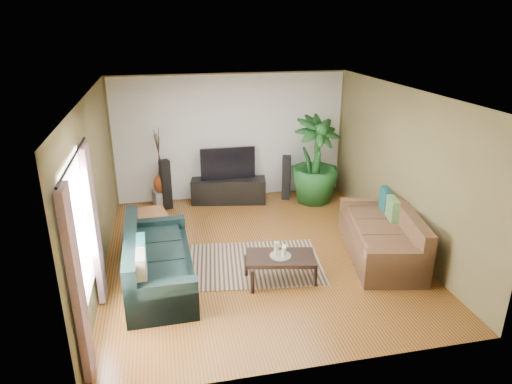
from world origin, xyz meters
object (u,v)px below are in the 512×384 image
object	(u,v)px
sofa_right	(380,232)
coffee_table	(280,268)
tv_stand	(229,190)
speaker_right	(286,178)
pedestal	(162,198)
sofa_left	(159,257)
television	(228,163)
potted_plant	(315,160)
speaker_left	(166,184)
side_table	(151,228)
vase	(161,184)

from	to	relation	value
sofa_right	coffee_table	distance (m)	1.91
coffee_table	tv_stand	size ratio (longest dim) A/B	0.65
speaker_right	pedestal	size ratio (longest dim) A/B	2.88
tv_stand	sofa_left	bearing A→B (deg)	-106.64
speaker_right	pedestal	world-z (taller)	speaker_right
television	potted_plant	distance (m)	1.85
tv_stand	pedestal	distance (m)	1.42
tv_stand	pedestal	xyz separation A→B (m)	(-1.41, 0.06, -0.09)
speaker_left	side_table	world-z (taller)	speaker_left
tv_stand	side_table	bearing A→B (deg)	-124.94
coffee_table	pedestal	bearing A→B (deg)	127.77
sofa_left	television	world-z (taller)	television
television	side_table	bearing A→B (deg)	-134.69
speaker_right	speaker_left	bearing A→B (deg)	-160.31
pedestal	coffee_table	bearing A→B (deg)	-63.63
side_table	vase	bearing A→B (deg)	82.42
speaker_right	side_table	bearing A→B (deg)	-131.67
television	pedestal	distance (m)	1.58
sofa_left	tv_stand	world-z (taller)	sofa_left
speaker_right	vase	size ratio (longest dim) A/B	2.25
television	sofa_left	bearing A→B (deg)	-116.58
sofa_right	speaker_right	size ratio (longest dim) A/B	2.23
vase	sofa_right	bearing A→B (deg)	-39.79
potted_plant	vase	xyz separation A→B (m)	(-3.23, 0.39, -0.43)
pedestal	side_table	distance (m)	1.72
potted_plant	pedestal	xyz separation A→B (m)	(-3.23, 0.39, -0.75)
sofa_left	sofa_right	distance (m)	3.61
potted_plant	coffee_table	bearing A→B (deg)	-117.30
sofa_left	side_table	size ratio (longest dim) A/B	3.69
coffee_table	pedestal	size ratio (longest dim) A/B	3.04
sofa_left	pedestal	bearing A→B (deg)	-2.81
side_table	sofa_left	bearing A→B (deg)	-84.25
vase	side_table	size ratio (longest dim) A/B	0.74
speaker_right	potted_plant	xyz separation A→B (m)	(0.55, -0.25, 0.43)
coffee_table	vase	world-z (taller)	vase
sofa_left	speaker_right	bearing A→B (deg)	-44.65
tv_stand	speaker_left	xyz separation A→B (m)	(-1.32, -0.06, 0.26)
pedestal	sofa_right	bearing A→B (deg)	-39.79
pedestal	side_table	bearing A→B (deg)	-97.58
sofa_right	tv_stand	xyz separation A→B (m)	(-2.11, 2.87, -0.16)
speaker_right	vase	distance (m)	2.68
tv_stand	potted_plant	xyz separation A→B (m)	(1.82, -0.32, 0.66)
speaker_left	potted_plant	distance (m)	3.17
sofa_left	coffee_table	bearing A→B (deg)	-102.06
speaker_left	speaker_right	world-z (taller)	speaker_left
sofa_left	speaker_right	world-z (taller)	speaker_right
coffee_table	vase	distance (m)	3.79
sofa_left	speaker_left	xyz separation A→B (m)	(0.18, 2.93, 0.10)
coffee_table	tv_stand	world-z (taller)	tv_stand
speaker_left	television	bearing A→B (deg)	-13.57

